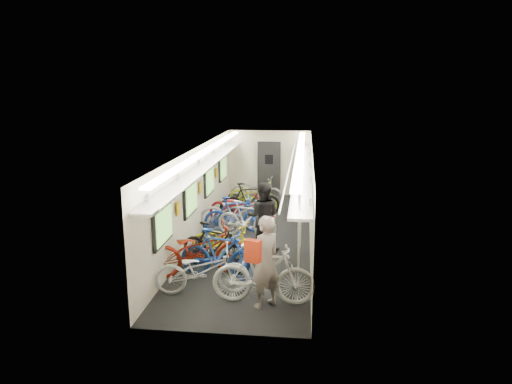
% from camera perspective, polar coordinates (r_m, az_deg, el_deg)
% --- Properties ---
extents(train_car_shell, '(10.00, 10.00, 10.00)m').
position_cam_1_polar(train_car_shell, '(12.66, -1.55, 2.62)').
color(train_car_shell, black).
rests_on(train_car_shell, ground).
extents(bicycle_0, '(1.92, 0.97, 0.96)m').
position_cam_1_polar(bicycle_0, '(8.98, -6.76, -9.69)').
color(bicycle_0, '#BBBBC0').
rests_on(bicycle_0, ground).
extents(bicycle_1, '(1.86, 0.86, 1.08)m').
position_cam_1_polar(bicycle_1, '(9.59, -4.56, -7.76)').
color(bicycle_1, navy).
rests_on(bicycle_1, ground).
extents(bicycle_2, '(2.30, 1.41, 1.14)m').
position_cam_1_polar(bicycle_2, '(9.76, -7.25, -7.25)').
color(bicycle_2, maroon).
rests_on(bicycle_2, ground).
extents(bicycle_3, '(1.83, 1.16, 1.07)m').
position_cam_1_polar(bicycle_3, '(10.03, -5.09, -6.85)').
color(bicycle_3, black).
rests_on(bicycle_3, ground).
extents(bicycle_4, '(1.83, 1.01, 0.91)m').
position_cam_1_polar(bicycle_4, '(10.61, -3.84, -6.15)').
color(bicycle_4, yellow).
rests_on(bicycle_4, ground).
extents(bicycle_5, '(1.73, 0.83, 1.00)m').
position_cam_1_polar(bicycle_5, '(12.16, -1.18, -3.42)').
color(bicycle_5, silver).
rests_on(bicycle_5, ground).
extents(bicycle_6, '(2.22, 1.06, 1.12)m').
position_cam_1_polar(bicycle_6, '(12.68, -2.26, -2.46)').
color(bicycle_6, '#9F9EA3').
rests_on(bicycle_6, ground).
extents(bicycle_7, '(1.81, 0.91, 1.04)m').
position_cam_1_polar(bicycle_7, '(12.51, -2.58, -2.85)').
color(bicycle_7, navy).
rests_on(bicycle_7, ground).
extents(bicycle_8, '(2.17, 1.29, 1.08)m').
position_cam_1_polar(bicycle_8, '(13.04, -1.87, -2.11)').
color(bicycle_8, maroon).
rests_on(bicycle_8, ground).
extents(bicycle_9, '(1.95, 1.09, 1.13)m').
position_cam_1_polar(bicycle_9, '(13.88, -0.75, -1.07)').
color(bicycle_9, black).
rests_on(bicycle_9, ground).
extents(bicycle_10, '(1.90, 1.27, 0.95)m').
position_cam_1_polar(bicycle_10, '(14.91, -0.33, -0.46)').
color(bicycle_10, '#B3C112').
rests_on(bicycle_10, ground).
extents(bicycle_11, '(1.92, 0.56, 1.15)m').
position_cam_1_polar(bicycle_11, '(8.49, 0.94, -10.27)').
color(bicycle_11, silver).
rests_on(bicycle_11, ground).
extents(bicycle_12, '(1.93, 0.96, 0.97)m').
position_cam_1_polar(bicycle_12, '(15.58, 0.02, 0.17)').
color(bicycle_12, slate).
rests_on(bicycle_12, ground).
extents(passenger_near, '(0.74, 0.73, 1.72)m').
position_cam_1_polar(passenger_near, '(8.29, 1.11, -8.71)').
color(passenger_near, gray).
rests_on(passenger_near, ground).
extents(passenger_mid, '(0.88, 0.71, 1.72)m').
position_cam_1_polar(passenger_mid, '(11.12, 0.86, -3.06)').
color(passenger_mid, black).
rests_on(passenger_mid, ground).
extents(backpack, '(0.29, 0.22, 0.38)m').
position_cam_1_polar(backpack, '(7.60, -0.39, -7.39)').
color(backpack, red).
rests_on(backpack, passenger_near).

